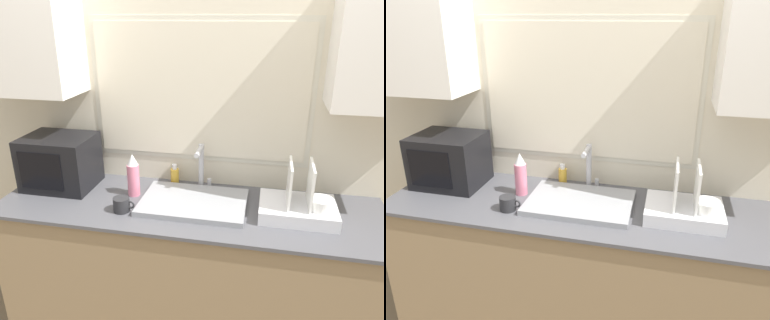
# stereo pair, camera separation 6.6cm
# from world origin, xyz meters

# --- Properties ---
(countertop) EXTENTS (2.11, 0.64, 0.91)m
(countertop) POSITION_xyz_m (0.00, 0.31, 0.45)
(countertop) COLOR #8C7251
(countertop) RESTS_ON ground_plane
(wall_back) EXTENTS (6.00, 0.38, 2.60)m
(wall_back) POSITION_xyz_m (0.00, 0.61, 1.40)
(wall_back) COLOR beige
(wall_back) RESTS_ON ground_plane
(sink_basin) EXTENTS (0.57, 0.39, 0.03)m
(sink_basin) POSITION_xyz_m (0.03, 0.32, 0.92)
(sink_basin) COLOR gray
(sink_basin) RESTS_ON countertop
(faucet) EXTENTS (0.08, 0.16, 0.27)m
(faucet) POSITION_xyz_m (0.03, 0.52, 1.07)
(faucet) COLOR #B7B7BC
(faucet) RESTS_ON countertop
(microwave) EXTENTS (0.40, 0.32, 0.31)m
(microwave) POSITION_xyz_m (-0.80, 0.40, 1.06)
(microwave) COLOR black
(microwave) RESTS_ON countertop
(dish_rack) EXTENTS (0.39, 0.29, 0.29)m
(dish_rack) POSITION_xyz_m (0.59, 0.31, 0.97)
(dish_rack) COLOR silver
(dish_rack) RESTS_ON countertop
(spray_bottle) EXTENTS (0.07, 0.07, 0.25)m
(spray_bottle) POSITION_xyz_m (-0.33, 0.37, 1.03)
(spray_bottle) COLOR #D8728C
(spray_bottle) RESTS_ON countertop
(soap_bottle) EXTENTS (0.05, 0.05, 0.13)m
(soap_bottle) POSITION_xyz_m (-0.14, 0.55, 0.97)
(soap_bottle) COLOR gold
(soap_bottle) RESTS_ON countertop
(mug_near_sink) EXTENTS (0.12, 0.09, 0.08)m
(mug_near_sink) POSITION_xyz_m (-0.33, 0.17, 0.95)
(mug_near_sink) COLOR #262628
(mug_near_sink) RESTS_ON countertop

